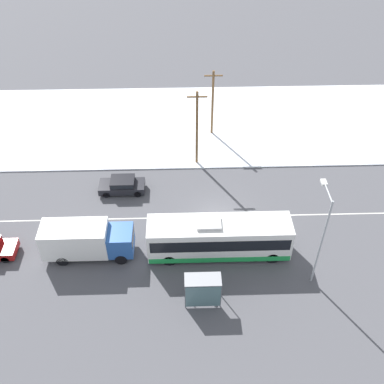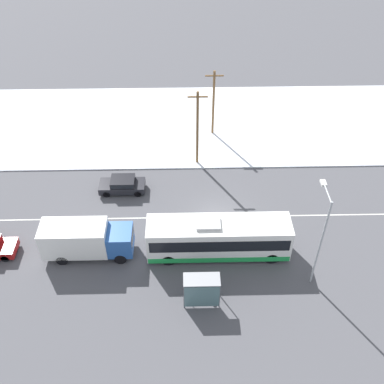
{
  "view_description": "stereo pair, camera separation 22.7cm",
  "coord_description": "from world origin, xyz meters",
  "views": [
    {
      "loc": [
        -2.98,
        -27.3,
        26.78
      ],
      "look_at": [
        -2.1,
        1.66,
        1.4
      ],
      "focal_mm": 42.0,
      "sensor_mm": 36.0,
      "label": 1
    },
    {
      "loc": [
        -2.75,
        -27.31,
        26.78
      ],
      "look_at": [
        -2.1,
        1.66,
        1.4
      ],
      "focal_mm": 42.0,
      "sensor_mm": 36.0,
      "label": 2
    }
  ],
  "objects": [
    {
      "name": "city_bus",
      "position": [
        -0.21,
        -3.94,
        1.63
      ],
      "size": [
        10.85,
        2.57,
        3.34
      ],
      "color": "white",
      "rests_on": "ground_plane"
    },
    {
      "name": "streetlamp",
      "position": [
        6.44,
        -6.51,
        4.96
      ],
      "size": [
        0.36,
        2.47,
        7.95
      ],
      "color": "#9EA3A8",
      "rests_on": "ground_plane"
    },
    {
      "name": "lane_marking_center",
      "position": [
        0.0,
        0.0,
        0.0
      ],
      "size": [
        60.0,
        0.12,
        0.0
      ],
      "color": "silver",
      "rests_on": "ground_plane"
    },
    {
      "name": "box_truck",
      "position": [
        -10.35,
        -3.85,
        1.64
      ],
      "size": [
        6.87,
        2.3,
        2.96
      ],
      "color": "silver",
      "rests_on": "ground_plane"
    },
    {
      "name": "pedestrian_at_stop",
      "position": [
        -1.6,
        -7.4,
        1.07
      ],
      "size": [
        0.63,
        0.28,
        1.75
      ],
      "color": "#23232D",
      "rests_on": "ground_plane"
    },
    {
      "name": "utility_pole_roadside",
      "position": [
        -1.46,
        7.59,
        4.06
      ],
      "size": [
        1.8,
        0.24,
        7.75
      ],
      "color": "brown",
      "rests_on": "ground_plane"
    },
    {
      "name": "utility_pole_snowlot",
      "position": [
        0.32,
        12.69,
        3.77
      ],
      "size": [
        1.8,
        0.24,
        7.17
      ],
      "color": "brown",
      "rests_on": "ground_plane"
    },
    {
      "name": "ground_plane",
      "position": [
        0.0,
        0.0,
        0.0
      ],
      "size": [
        120.0,
        120.0,
        0.0
      ],
      "primitive_type": "plane",
      "color": "#4C4C51"
    },
    {
      "name": "bus_shelter",
      "position": [
        -1.66,
        -8.69,
        1.67
      ],
      "size": [
        2.51,
        1.2,
        2.4
      ],
      "color": "gray",
      "rests_on": "ground_plane"
    },
    {
      "name": "sedan_car",
      "position": [
        -8.31,
        3.58,
        0.76
      ],
      "size": [
        4.07,
        1.8,
        1.39
      ],
      "rotation": [
        0.0,
        0.0,
        3.14
      ],
      "color": "black",
      "rests_on": "ground_plane"
    },
    {
      "name": "snow_lot",
      "position": [
        0.0,
        14.64,
        0.06
      ],
      "size": [
        80.0,
        15.97,
        0.12
      ],
      "color": "silver",
      "rests_on": "ground_plane"
    }
  ]
}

